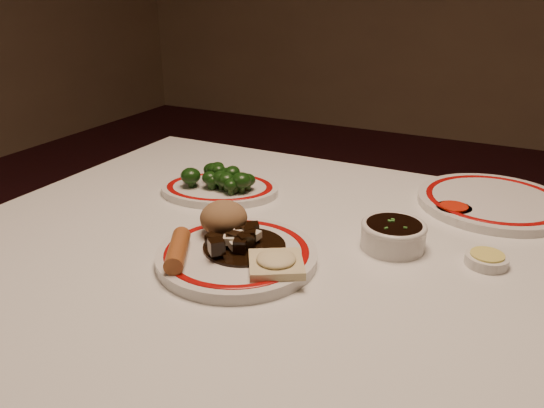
{
  "coord_description": "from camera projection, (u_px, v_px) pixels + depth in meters",
  "views": [
    {
      "loc": [
        0.29,
        -0.69,
        1.15
      ],
      "look_at": [
        -0.08,
        0.04,
        0.8
      ],
      "focal_mm": 35.0,
      "sensor_mm": 36.0,
      "label": 1
    }
  ],
  "objects": [
    {
      "name": "dining_table",
      "position": [
        304.0,
        300.0,
        0.88
      ],
      "size": [
        1.2,
        0.9,
        0.75
      ],
      "color": "white",
      "rests_on": "ground"
    },
    {
      "name": "main_plate",
      "position": [
        237.0,
        255.0,
        0.81
      ],
      "size": [
        0.3,
        0.3,
        0.02
      ],
      "color": "silver",
      "rests_on": "dining_table"
    },
    {
      "name": "rice_mound",
      "position": [
        224.0,
        218.0,
        0.85
      ],
      "size": [
        0.08,
        0.08,
        0.06
      ],
      "primitive_type": "ellipsoid",
      "color": "olive",
      "rests_on": "main_plate"
    },
    {
      "name": "spring_roll",
      "position": [
        178.0,
        250.0,
        0.78
      ],
      "size": [
        0.07,
        0.1,
        0.03
      ],
      "primitive_type": "cylinder",
      "rotation": [
        1.57,
        0.0,
        0.5
      ],
      "color": "#A15727",
      "rests_on": "main_plate"
    },
    {
      "name": "fried_wonton",
      "position": [
        276.0,
        262.0,
        0.76
      ],
      "size": [
        0.11,
        0.11,
        0.02
      ],
      "color": "beige",
      "rests_on": "main_plate"
    },
    {
      "name": "stirfry_heap",
      "position": [
        241.0,
        241.0,
        0.81
      ],
      "size": [
        0.13,
        0.13,
        0.03
      ],
      "color": "black",
      "rests_on": "main_plate"
    },
    {
      "name": "broccoli_plate",
      "position": [
        220.0,
        189.0,
        1.07
      ],
      "size": [
        0.28,
        0.26,
        0.02
      ],
      "color": "silver",
      "rests_on": "dining_table"
    },
    {
      "name": "broccoli_pile",
      "position": [
        221.0,
        176.0,
        1.05
      ],
      "size": [
        0.15,
        0.1,
        0.05
      ],
      "color": "#23471C",
      "rests_on": "broccoli_plate"
    },
    {
      "name": "soy_bowl",
      "position": [
        393.0,
        236.0,
        0.85
      ],
      "size": [
        0.1,
        0.1,
        0.04
      ],
      "color": "silver",
      "rests_on": "dining_table"
    },
    {
      "name": "sweet_sour_dish",
      "position": [
        453.0,
        211.0,
        0.97
      ],
      "size": [
        0.06,
        0.06,
        0.02
      ],
      "color": "silver",
      "rests_on": "dining_table"
    },
    {
      "name": "mustard_dish",
      "position": [
        487.0,
        260.0,
        0.8
      ],
      "size": [
        0.06,
        0.06,
        0.02
      ],
      "color": "silver",
      "rests_on": "dining_table"
    },
    {
      "name": "far_plate",
      "position": [
        494.0,
        201.0,
        1.01
      ],
      "size": [
        0.35,
        0.35,
        0.02
      ],
      "color": "silver",
      "rests_on": "dining_table"
    }
  ]
}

